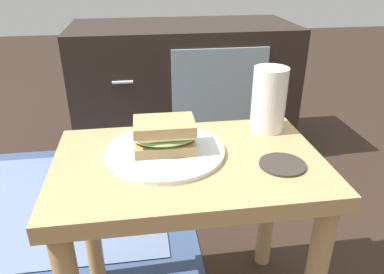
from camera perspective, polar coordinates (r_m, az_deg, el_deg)
side_table at (r=0.81m, az=-0.47°, el=-8.97°), size 0.56×0.36×0.46m
tv_cabinet at (r=1.71m, az=-1.29°, el=7.51°), size 0.96×0.46×0.58m
area_rug at (r=1.51m, az=-21.82°, el=-9.48°), size 1.07×0.86×0.01m
plate at (r=0.78m, az=-4.20°, el=-2.21°), size 0.25×0.25×0.01m
sandwich_front at (r=0.77m, az=-4.29°, el=0.27°), size 0.14×0.10×0.07m
beer_glass at (r=0.88m, az=11.84°, el=5.54°), size 0.08×0.08×0.15m
coaster at (r=0.76m, az=13.91°, el=-4.17°), size 0.09×0.09×0.01m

